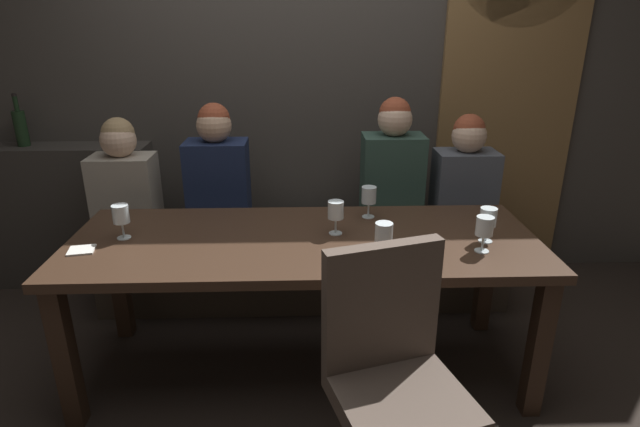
% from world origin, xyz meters
% --- Properties ---
extents(ground, '(9.00, 9.00, 0.00)m').
position_xyz_m(ground, '(0.00, 0.00, 0.00)').
color(ground, black).
extents(back_wall_tiled, '(6.00, 0.12, 3.00)m').
position_xyz_m(back_wall_tiled, '(0.00, 1.22, 1.50)').
color(back_wall_tiled, '#423D38').
rests_on(back_wall_tiled, ground).
extents(arched_door, '(0.90, 0.05, 2.55)m').
position_xyz_m(arched_door, '(1.35, 1.15, 1.36)').
color(arched_door, olive).
rests_on(arched_door, ground).
extents(back_counter, '(1.10, 0.28, 0.95)m').
position_xyz_m(back_counter, '(-1.55, 1.04, 0.47)').
color(back_counter, '#38342F').
rests_on(back_counter, ground).
extents(dining_table, '(2.20, 0.84, 0.74)m').
position_xyz_m(dining_table, '(0.00, 0.00, 0.65)').
color(dining_table, '#342217').
rests_on(dining_table, ground).
extents(banquette_bench, '(2.50, 0.44, 0.45)m').
position_xyz_m(banquette_bench, '(0.00, 0.70, 0.23)').
color(banquette_bench, '#40352A').
rests_on(banquette_bench, ground).
extents(chair_near_side, '(0.55, 0.55, 0.98)m').
position_xyz_m(chair_near_side, '(0.31, -0.72, 0.56)').
color(chair_near_side, '#3D281C').
rests_on(chair_near_side, ground).
extents(diner_redhead, '(0.36, 0.24, 0.74)m').
position_xyz_m(diner_redhead, '(-1.05, 0.68, 0.80)').
color(diner_redhead, '#9E9384').
rests_on(diner_redhead, banquette_bench).
extents(diner_bearded, '(0.36, 0.24, 0.81)m').
position_xyz_m(diner_bearded, '(-0.51, 0.71, 0.83)').
color(diner_bearded, '#192342').
rests_on(diner_bearded, banquette_bench).
extents(diner_far_end, '(0.36, 0.24, 0.84)m').
position_xyz_m(diner_far_end, '(0.53, 0.72, 0.85)').
color(diner_far_end, '#2D473D').
rests_on(diner_far_end, banquette_bench).
extents(diner_near_end, '(0.36, 0.24, 0.74)m').
position_xyz_m(diner_near_end, '(0.97, 0.70, 0.80)').
color(diner_near_end, '#4C515B').
rests_on(diner_near_end, banquette_bench).
extents(wine_bottle_dark_red, '(0.08, 0.08, 0.33)m').
position_xyz_m(wine_bottle_dark_red, '(-1.77, 1.04, 1.07)').
color(wine_bottle_dark_red, black).
rests_on(wine_bottle_dark_red, back_counter).
extents(wine_glass_far_left, '(0.08, 0.08, 0.16)m').
position_xyz_m(wine_glass_far_left, '(0.15, 0.05, 0.86)').
color(wine_glass_far_left, silver).
rests_on(wine_glass_far_left, dining_table).
extents(wine_glass_near_right, '(0.08, 0.08, 0.16)m').
position_xyz_m(wine_glass_near_right, '(0.34, -0.24, 0.85)').
color(wine_glass_near_right, silver).
rests_on(wine_glass_near_right, dining_table).
extents(wine_glass_center_back, '(0.08, 0.08, 0.16)m').
position_xyz_m(wine_glass_center_back, '(0.34, 0.26, 0.86)').
color(wine_glass_center_back, silver).
rests_on(wine_glass_center_back, dining_table).
extents(wine_glass_end_right, '(0.08, 0.08, 0.16)m').
position_xyz_m(wine_glass_end_right, '(0.79, -0.18, 0.86)').
color(wine_glass_end_right, silver).
rests_on(wine_glass_end_right, dining_table).
extents(wine_glass_far_right, '(0.08, 0.08, 0.16)m').
position_xyz_m(wine_glass_far_right, '(-0.85, 0.03, 0.86)').
color(wine_glass_far_right, silver).
rests_on(wine_glass_far_right, dining_table).
extents(wine_glass_center_front, '(0.08, 0.08, 0.16)m').
position_xyz_m(wine_glass_center_front, '(0.84, -0.07, 0.85)').
color(wine_glass_center_front, silver).
rests_on(wine_glass_center_front, dining_table).
extents(folded_napkin, '(0.13, 0.12, 0.01)m').
position_xyz_m(folded_napkin, '(-0.99, -0.11, 0.74)').
color(folded_napkin, silver).
rests_on(folded_napkin, dining_table).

